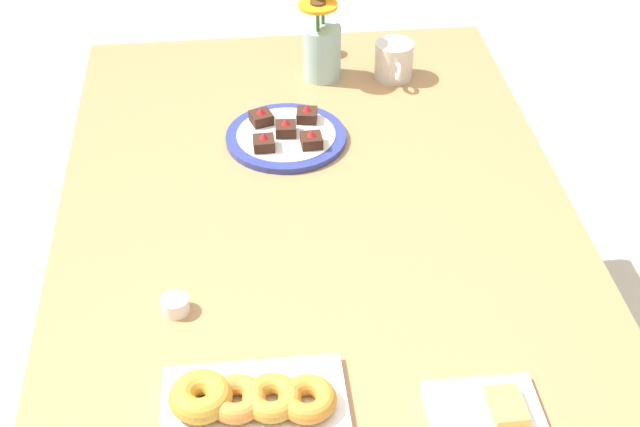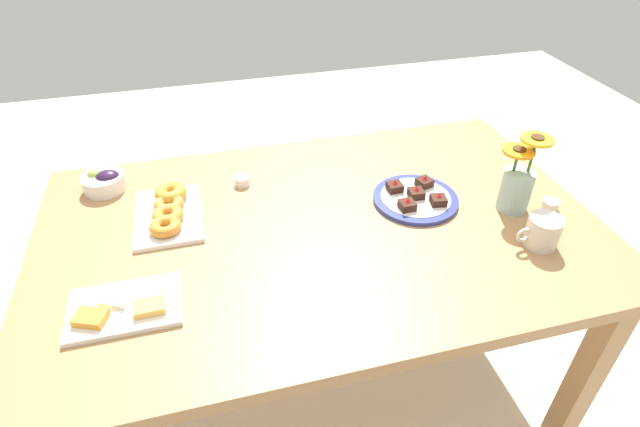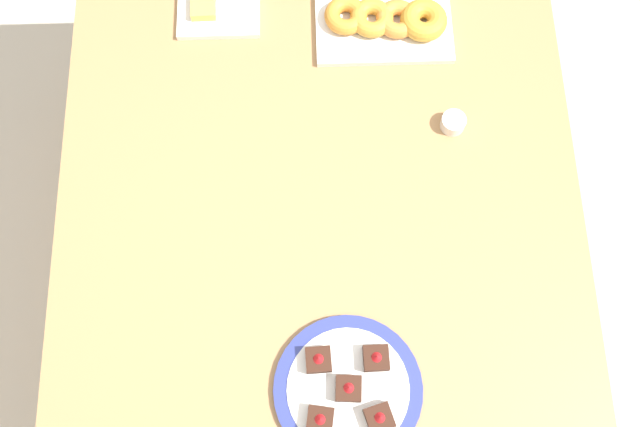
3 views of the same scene
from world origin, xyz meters
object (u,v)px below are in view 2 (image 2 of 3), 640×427
at_px(cheese_platter, 124,308).
at_px(dining_table, 320,247).
at_px(grape_bowl, 104,181).
at_px(croissant_platter, 168,211).
at_px(coffee_mug, 542,231).
at_px(flower_vase, 517,185).
at_px(jam_cup_honey, 242,180).
at_px(dessert_plate, 415,198).
at_px(jam_cup_berry, 551,204).

bearing_deg(cheese_platter, dining_table, -159.18).
bearing_deg(grape_bowl, cheese_platter, 98.42).
bearing_deg(grape_bowl, dining_table, 150.16).
distance_m(grape_bowl, croissant_platter, 0.28).
relative_size(dining_table, croissant_platter, 5.61).
relative_size(dining_table, coffee_mug, 12.71).
bearing_deg(dining_table, coffee_mug, 157.07).
height_order(cheese_platter, flower_vase, flower_vase).
distance_m(grape_bowl, flower_vase, 1.26).
height_order(jam_cup_honey, dessert_plate, dessert_plate).
xyz_separation_m(dining_table, jam_cup_honey, (0.19, -0.27, 0.10)).
distance_m(jam_cup_honey, dessert_plate, 0.55).
relative_size(jam_cup_honey, jam_cup_berry, 1.00).
bearing_deg(jam_cup_honey, coffee_mug, 146.09).
distance_m(dining_table, flower_vase, 0.61).
relative_size(croissant_platter, dessert_plate, 1.10).
bearing_deg(cheese_platter, flower_vase, -173.04).
bearing_deg(croissant_platter, grape_bowl, -46.50).
distance_m(coffee_mug, dessert_plate, 0.37).
bearing_deg(croissant_platter, flower_vase, 167.88).
bearing_deg(dining_table, jam_cup_berry, 171.80).
bearing_deg(cheese_platter, grape_bowl, -81.58).
bearing_deg(jam_cup_honey, grape_bowl, -11.34).
bearing_deg(dining_table, jam_cup_honey, -54.62).
xyz_separation_m(grape_bowl, cheese_platter, (-0.08, 0.55, -0.02)).
distance_m(dining_table, grape_bowl, 0.71).
distance_m(coffee_mug, jam_cup_honey, 0.90).
height_order(dining_table, grape_bowl, grape_bowl).
bearing_deg(dining_table, cheese_platter, 20.82).
distance_m(grape_bowl, jam_cup_berry, 1.38).
height_order(jam_cup_berry, flower_vase, flower_vase).
bearing_deg(coffee_mug, cheese_platter, -1.83).
relative_size(dining_table, cheese_platter, 6.15).
height_order(grape_bowl, croissant_platter, grape_bowl).
xyz_separation_m(grape_bowl, dessert_plate, (-0.93, 0.31, -0.02)).
xyz_separation_m(grape_bowl, flower_vase, (-1.19, 0.42, 0.05)).
bearing_deg(coffee_mug, flower_vase, -96.80).
bearing_deg(cheese_platter, jam_cup_berry, -175.21).
bearing_deg(coffee_mug, dessert_plate, -48.39).
relative_size(dessert_plate, flower_vase, 1.08).
height_order(cheese_platter, jam_cup_berry, cheese_platter).
height_order(jam_cup_berry, dessert_plate, dessert_plate).
distance_m(croissant_platter, jam_cup_honey, 0.26).
relative_size(cheese_platter, jam_cup_honey, 5.42).
bearing_deg(croissant_platter, jam_cup_honey, -152.95).
xyz_separation_m(dessert_plate, flower_vase, (-0.27, 0.11, 0.07)).
relative_size(croissant_platter, jam_cup_honey, 5.94).
height_order(grape_bowl, dessert_plate, grape_bowl).
xyz_separation_m(dining_table, cheese_platter, (0.53, 0.20, 0.10)).
relative_size(coffee_mug, jam_cup_berry, 2.62).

